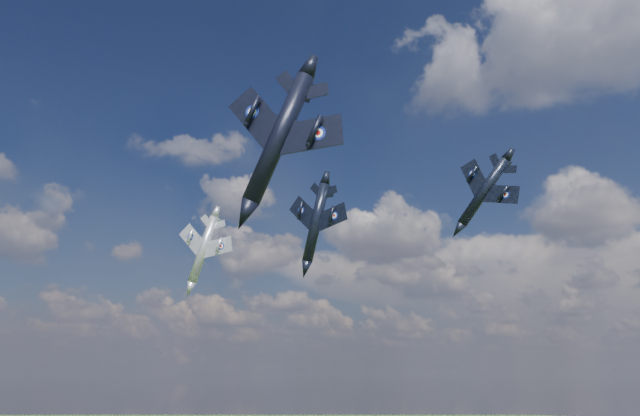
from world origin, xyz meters
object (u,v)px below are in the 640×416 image
Objects in this scene: jet_high_navy at (484,192)px; jet_lead_navy at (316,222)px; jet_right_navy at (279,138)px; jet_left_silver at (203,249)px.

jet_lead_navy is at bearing -132.80° from jet_high_navy.
jet_lead_navy is at bearing 99.66° from jet_right_navy.
jet_high_navy is at bearing 47.40° from jet_lead_navy.
jet_right_navy is at bearing -51.26° from jet_left_silver.
jet_high_navy is (15.62, 16.25, 5.09)m from jet_lead_navy.
jet_lead_navy is 23.11m from jet_high_navy.
jet_high_navy is 42.07m from jet_left_silver.
jet_left_silver is at bearing 124.11° from jet_right_navy.
jet_right_navy is at bearing -92.59° from jet_high_navy.
jet_right_navy reaches higher than jet_lead_navy.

